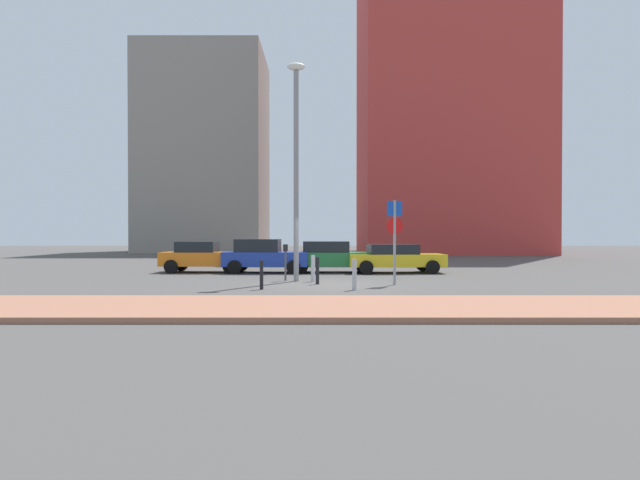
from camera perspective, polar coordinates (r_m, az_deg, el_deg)
ground_plane at (r=19.46m, az=1.00°, el=-4.81°), size 120.00×120.00×0.00m
sidewalk_brick at (r=13.02m, az=1.55°, el=-7.26°), size 40.00×3.93×0.14m
parked_car_orange at (r=26.18m, az=-12.52°, el=-1.73°), size 4.07×1.99×1.48m
parked_car_blue at (r=25.41m, az=-6.10°, el=-1.66°), size 4.05×2.11×1.60m
parked_car_green at (r=25.49m, az=1.05°, el=-1.74°), size 4.26×1.97×1.49m
parked_car_yellow at (r=25.43m, az=7.94°, el=-1.88°), size 4.59×2.24×1.35m
parking_sign_post at (r=19.48m, az=7.93°, el=0.90°), size 0.60×0.10×3.08m
parking_meter at (r=21.07m, az=-3.81°, el=-1.85°), size 0.18×0.14×1.44m
street_lamp at (r=21.01m, az=-2.66°, el=9.03°), size 0.70×0.36×8.53m
traffic_bollard_near at (r=19.57m, az=-0.36°, el=-3.31°), size 0.13×0.13×1.00m
traffic_bollard_mid at (r=17.60m, az=3.63°, el=-3.72°), size 0.15×0.15×1.03m
traffic_bollard_far at (r=17.86m, az=-6.38°, el=-3.75°), size 0.12×0.12×0.97m
traffic_bollard_edge at (r=20.55m, az=-0.85°, el=-3.08°), size 0.15×0.15×1.02m
building_colorful_midrise at (r=53.91m, az=13.25°, el=15.48°), size 16.04×13.70×31.25m
building_under_construction at (r=56.31m, az=-12.25°, el=9.07°), size 12.06×10.79×20.11m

